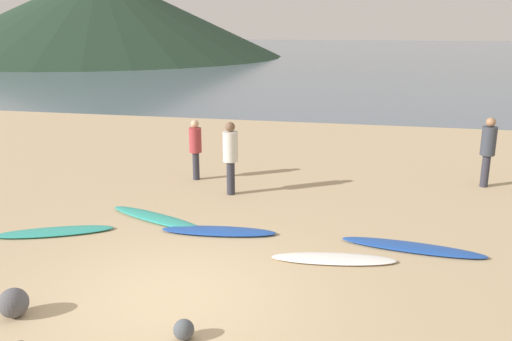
{
  "coord_description": "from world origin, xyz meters",
  "views": [
    {
      "loc": [
        2.78,
        -6.8,
        3.96
      ],
      "look_at": [
        0.19,
        5.06,
        0.6
      ],
      "focal_mm": 38.02,
      "sensor_mm": 36.0,
      "label": 1
    }
  ],
  "objects": [
    {
      "name": "ground_plane",
      "position": [
        0.0,
        10.0,
        -0.1
      ],
      "size": [
        120.0,
        120.0,
        0.2
      ],
      "primitive_type": "cube",
      "color": "tan",
      "rests_on": "ground"
    },
    {
      "name": "ocean_water",
      "position": [
        0.0,
        64.75,
        0.0
      ],
      "size": [
        140.0,
        100.0,
        0.01
      ],
      "primitive_type": "cube",
      "color": "slate",
      "rests_on": "ground"
    },
    {
      "name": "headland_hill",
      "position": [
        -28.35,
        52.38,
        4.76
      ],
      "size": [
        41.34,
        41.34,
        9.52
      ],
      "primitive_type": "cone",
      "color": "#1E3323",
      "rests_on": "ground"
    },
    {
      "name": "surfboard_0",
      "position": [
        -3.11,
        1.88,
        0.04
      ],
      "size": [
        2.24,
        1.36,
        0.08
      ],
      "primitive_type": "ellipsoid",
      "rotation": [
        0.0,
        0.0,
        0.42
      ],
      "color": "teal",
      "rests_on": "ground"
    },
    {
      "name": "surfboard_1",
      "position": [
        -1.44,
        2.99,
        0.05
      ],
      "size": [
        2.5,
        1.37,
        0.09
      ],
      "primitive_type": "ellipsoid",
      "rotation": [
        0.0,
        0.0,
        -0.39
      ],
      "color": "teal",
      "rests_on": "ground"
    },
    {
      "name": "surfboard_2",
      "position": [
        -0.01,
        2.58,
        0.04
      ],
      "size": [
        2.27,
        0.74,
        0.09
      ],
      "primitive_type": "ellipsoid",
      "rotation": [
        0.0,
        0.0,
        0.11
      ],
      "color": "#1E479E",
      "rests_on": "ground"
    },
    {
      "name": "surfboard_3",
      "position": [
        2.26,
        1.79,
        0.04
      ],
      "size": [
        2.17,
        0.77,
        0.08
      ],
      "primitive_type": "ellipsoid",
      "rotation": [
        0.0,
        0.0,
        0.13
      ],
      "color": "white",
      "rests_on": "ground"
    },
    {
      "name": "surfboard_4",
      "position": [
        3.6,
        2.58,
        0.04
      ],
      "size": [
        2.58,
        0.8,
        0.08
      ],
      "primitive_type": "ellipsoid",
      "rotation": [
        0.0,
        0.0,
        -0.13
      ],
      "color": "#1E479E",
      "rests_on": "ground"
    },
    {
      "name": "person_0",
      "position": [
        -0.41,
        5.0,
        1.02
      ],
      "size": [
        0.35,
        0.35,
        1.73
      ],
      "rotation": [
        0.0,
        0.0,
        1.44
      ],
      "color": "#2D2D38",
      "rests_on": "ground"
    },
    {
      "name": "person_1",
      "position": [
        5.55,
        6.93,
        1.02
      ],
      "size": [
        0.35,
        0.35,
        1.73
      ],
      "rotation": [
        0.0,
        0.0,
        0.32
      ],
      "color": "#2D2D38",
      "rests_on": "ground"
    },
    {
      "name": "person_2",
      "position": [
        -1.6,
        6.01,
        0.92
      ],
      "size": [
        0.31,
        0.31,
        1.56
      ],
      "rotation": [
        0.0,
        0.0,
        2.85
      ],
      "color": "#2D2D38",
      "rests_on": "ground"
    },
    {
      "name": "beach_rock_near",
      "position": [
        0.56,
        -0.99,
        0.14
      ],
      "size": [
        0.27,
        0.27,
        0.27
      ],
      "primitive_type": "sphere",
      "color": "#474C51",
      "rests_on": "ground"
    },
    {
      "name": "beach_rock_far",
      "position": [
        -1.92,
        -0.96,
        0.21
      ],
      "size": [
        0.41,
        0.41,
        0.41
      ],
      "primitive_type": "sphere",
      "color": "#4D4C51",
      "rests_on": "ground"
    }
  ]
}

